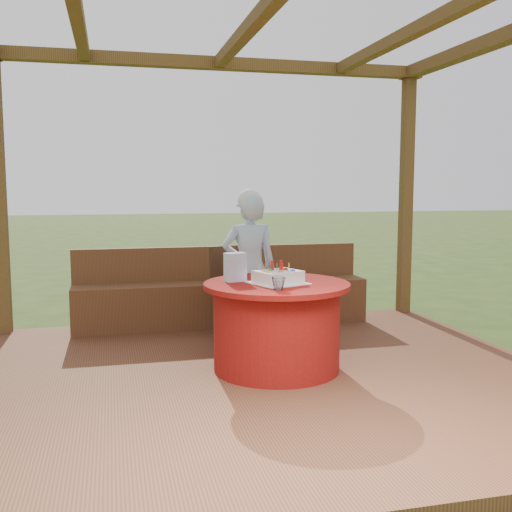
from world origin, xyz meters
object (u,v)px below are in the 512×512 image
at_px(bench, 223,299).
at_px(birthday_cake, 278,277).
at_px(elderly_woman, 249,266).
at_px(table, 277,325).
at_px(drinking_glass, 279,283).
at_px(chair, 235,288).
at_px(gift_bag, 235,267).

height_order(bench, birthday_cake, birthday_cake).
bearing_deg(birthday_cake, elderly_woman, 91.39).
distance_m(table, drinking_glass, 0.51).
xyz_separation_m(bench, drinking_glass, (0.05, -1.93, 0.47)).
height_order(chair, gift_bag, gift_bag).
height_order(chair, birthday_cake, chair).
bearing_deg(drinking_glass, elderly_woman, 87.34).
relative_size(elderly_woman, birthday_cake, 2.93).
bearing_deg(birthday_cake, drinking_glass, -104.94).
distance_m(table, chair, 1.08).
xyz_separation_m(bench, chair, (0.02, -0.54, 0.21)).
relative_size(table, birthday_cake, 2.36).
distance_m(birthday_cake, gift_bag, 0.35).
relative_size(bench, drinking_glass, 29.42).
distance_m(birthday_cake, drinking_glass, 0.29).
bearing_deg(elderly_woman, chair, 110.76).
xyz_separation_m(bench, gift_bag, (-0.17, -1.47, 0.53)).
distance_m(bench, gift_bag, 1.57).
relative_size(bench, gift_bag, 13.43).
bearing_deg(gift_bag, elderly_woman, 57.66).
bearing_deg(bench, drinking_glass, -88.37).
xyz_separation_m(table, birthday_cake, (-0.00, -0.04, 0.39)).
bearing_deg(gift_bag, drinking_glass, -75.12).
distance_m(bench, table, 1.61).
distance_m(bench, chair, 0.58).
relative_size(elderly_woman, gift_bag, 6.28).
bearing_deg(birthday_cake, bench, 94.52).
relative_size(chair, birthday_cake, 1.81).
bearing_deg(chair, birthday_cake, -84.48).
bearing_deg(table, drinking_glass, -103.39).
relative_size(birthday_cake, drinking_glass, 4.69).
xyz_separation_m(elderly_woman, gift_bag, (-0.28, -0.70, 0.09)).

